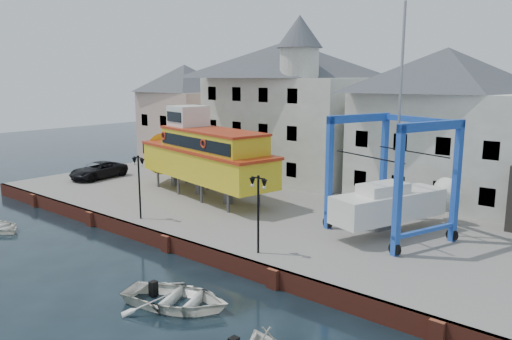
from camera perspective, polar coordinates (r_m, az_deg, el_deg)
The scene contains 13 objects.
ground at distance 30.28m, azimuth -10.13°, elevation -9.16°, with size 140.00×140.00×0.00m, color black.
hardstanding at distance 37.76m, azimuth 2.74°, elevation -4.16°, with size 44.00×22.00×1.00m, color slate.
quay_wall at distance 30.17m, azimuth -10.01°, elevation -8.22°, with size 44.00×0.47×1.00m.
building_pink at distance 54.03m, azimuth -8.06°, elevation 6.37°, with size 8.00×7.00×10.30m.
building_white_main at distance 45.41m, azimuth 3.56°, elevation 7.13°, with size 14.00×8.30×14.00m.
building_white_right at distance 39.48m, azimuth 20.58°, elevation 4.82°, with size 12.00×8.00×11.20m.
lamp_post_left at distance 32.94m, azimuth -13.26°, elevation -0.11°, with size 1.12×0.32×4.20m.
lamp_post_right at distance 25.80m, azimuth 0.26°, elevation -2.82°, with size 1.12×0.32×4.20m.
tour_boat at distance 39.01m, azimuth -6.52°, elevation 1.88°, with size 16.18×6.81×6.86m.
travel_lift at distance 30.66m, azimuth 15.99°, elevation -2.89°, with size 7.41×9.02×13.25m.
van at distance 47.46m, azimuth -17.58°, elevation -0.02°, with size 2.47×5.35×1.49m, color black.
motorboat_b at distance 23.56m, azimuth -9.08°, elevation -15.14°, with size 3.62×5.06×1.05m, color white.
motorboat_d at distance 37.77m, azimuth -27.17°, elevation -6.16°, with size 2.62×3.67×0.76m, color white.
Camera 1 is at (21.98, -18.11, 10.27)m, focal length 35.00 mm.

